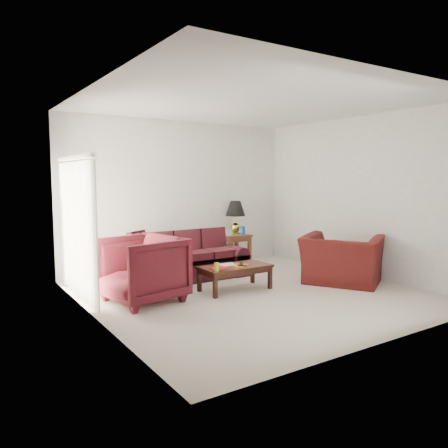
% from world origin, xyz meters
% --- Properties ---
extents(floor, '(5.00, 5.00, 0.00)m').
position_xyz_m(floor, '(0.00, 0.00, 0.00)').
color(floor, silver).
rests_on(floor, ground).
extents(blinds, '(0.10, 2.00, 2.16)m').
position_xyz_m(blinds, '(-2.42, 1.30, 1.08)').
color(blinds, silver).
rests_on(blinds, ground).
extents(sofa, '(2.06, 0.92, 0.84)m').
position_xyz_m(sofa, '(-0.33, 1.43, 0.42)').
color(sofa, black).
rests_on(sofa, ground).
extents(throw_pillow, '(0.45, 0.37, 0.42)m').
position_xyz_m(throw_pillow, '(-1.11, 2.08, 0.67)').
color(throw_pillow, black).
rests_on(throw_pillow, sofa).
extents(end_table, '(0.63, 0.63, 0.64)m').
position_xyz_m(end_table, '(1.10, 2.15, 0.32)').
color(end_table, '#5D2520').
rests_on(end_table, ground).
extents(table_lamp, '(0.47, 0.47, 0.72)m').
position_xyz_m(table_lamp, '(1.16, 2.19, 1.00)').
color(table_lamp, gold).
rests_on(table_lamp, end_table).
extents(clock, '(0.15, 0.08, 0.14)m').
position_xyz_m(clock, '(0.90, 2.05, 0.72)').
color(clock, silver).
rests_on(clock, end_table).
extents(blue_canister, '(0.13, 0.13, 0.18)m').
position_xyz_m(blue_canister, '(1.24, 2.02, 0.73)').
color(blue_canister, '#1945A5').
rests_on(blue_canister, end_table).
extents(picture_frame, '(0.19, 0.20, 0.06)m').
position_xyz_m(picture_frame, '(0.90, 2.33, 0.73)').
color(picture_frame, silver).
rests_on(picture_frame, end_table).
extents(floor_lamp, '(0.27, 0.27, 1.59)m').
position_xyz_m(floor_lamp, '(-2.30, 2.10, 0.80)').
color(floor_lamp, white).
rests_on(floor_lamp, ground).
extents(armchair_left, '(1.26, 1.23, 0.99)m').
position_xyz_m(armchair_left, '(-1.67, 0.52, 0.50)').
color(armchair_left, '#471018').
rests_on(armchair_left, ground).
extents(armchair_right, '(1.65, 1.70, 0.85)m').
position_xyz_m(armchair_right, '(1.73, -0.30, 0.42)').
color(armchair_right, '#41100F').
rests_on(armchair_right, ground).
extents(coffee_table, '(1.21, 0.66, 0.41)m').
position_xyz_m(coffee_table, '(-0.12, 0.33, 0.21)').
color(coffee_table, black).
rests_on(coffee_table, ground).
extents(magazine_red, '(0.26, 0.20, 0.01)m').
position_xyz_m(magazine_red, '(-0.47, 0.29, 0.42)').
color(magazine_red, red).
rests_on(magazine_red, coffee_table).
extents(magazine_white, '(0.27, 0.21, 0.01)m').
position_xyz_m(magazine_white, '(-0.20, 0.44, 0.42)').
color(magazine_white, white).
rests_on(magazine_white, coffee_table).
extents(magazine_orange, '(0.32, 0.32, 0.01)m').
position_xyz_m(magazine_orange, '(-0.06, 0.25, 0.42)').
color(magazine_orange, orange).
rests_on(magazine_orange, coffee_table).
extents(remote_a, '(0.10, 0.16, 0.02)m').
position_xyz_m(remote_a, '(-0.09, 0.17, 0.44)').
color(remote_a, black).
rests_on(remote_a, coffee_table).
extents(remote_b, '(0.16, 0.19, 0.02)m').
position_xyz_m(remote_b, '(-0.01, 0.31, 0.44)').
color(remote_b, black).
rests_on(remote_b, coffee_table).
extents(yellow_glass, '(0.10, 0.10, 0.13)m').
position_xyz_m(yellow_glass, '(-0.60, 0.14, 0.48)').
color(yellow_glass, gold).
rests_on(yellow_glass, coffee_table).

